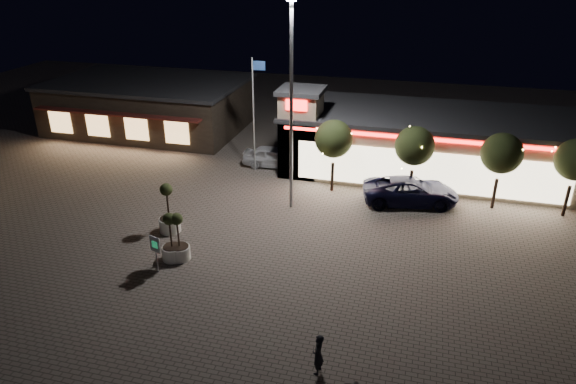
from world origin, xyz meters
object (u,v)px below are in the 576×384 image
(pickup_truck, at_px, (411,191))
(white_sedan, at_px, (273,157))
(pedestrian, at_px, (318,354))
(planter_left, at_px, (169,217))
(valet_sign, at_px, (155,247))
(planter_mid, at_px, (179,245))

(pickup_truck, relative_size, white_sedan, 1.32)
(white_sedan, distance_m, pedestrian, 20.56)
(white_sedan, bearing_deg, pickup_truck, -112.50)
(white_sedan, bearing_deg, planter_left, 162.62)
(pickup_truck, bearing_deg, pedestrian, 158.72)
(pickup_truck, bearing_deg, valet_sign, 121.80)
(white_sedan, xyz_separation_m, pedestrian, (7.41, -19.18, 0.09))
(pickup_truck, xyz_separation_m, pedestrian, (-2.56, -15.57, 0.04))
(pedestrian, distance_m, valet_sign, 10.07)
(planter_mid, distance_m, valet_sign, 1.56)
(pickup_truck, height_order, planter_left, planter_left)
(planter_mid, xyz_separation_m, valet_sign, (-0.55, -1.35, 0.57))
(planter_mid, bearing_deg, white_sedan, 85.60)
(planter_left, bearing_deg, white_sedan, 75.21)
(planter_left, bearing_deg, valet_sign, -71.62)
(pickup_truck, bearing_deg, white_sedan, 58.15)
(pedestrian, bearing_deg, valet_sign, -111.57)
(pickup_truck, distance_m, planter_mid, 14.66)
(planter_mid, relative_size, valet_sign, 1.33)
(white_sedan, distance_m, planter_mid, 13.34)
(pickup_truck, xyz_separation_m, planter_left, (-12.82, -7.18, 0.09))
(planter_mid, bearing_deg, valet_sign, -112.02)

